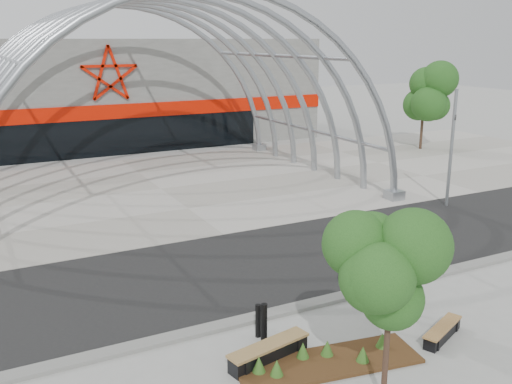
% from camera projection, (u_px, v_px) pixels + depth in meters
% --- Properties ---
extents(ground, '(140.00, 140.00, 0.00)m').
position_uv_depth(ground, '(314.00, 301.00, 17.96)').
color(ground, '#989892').
rests_on(ground, ground).
extents(road, '(140.00, 7.00, 0.02)m').
position_uv_depth(road, '(262.00, 263.00, 20.96)').
color(road, black).
rests_on(road, ground).
extents(forecourt, '(60.00, 17.00, 0.04)m').
position_uv_depth(forecourt, '(161.00, 189.00, 31.28)').
color(forecourt, '#9E998E').
rests_on(forecourt, ground).
extents(kerb, '(60.00, 0.50, 0.12)m').
position_uv_depth(kerb, '(318.00, 302.00, 17.73)').
color(kerb, slate).
rests_on(kerb, ground).
extents(arena_building, '(34.00, 15.24, 8.00)m').
position_uv_depth(arena_building, '(89.00, 90.00, 45.67)').
color(arena_building, slate).
rests_on(arena_building, ground).
extents(vault_canopy, '(20.80, 15.80, 20.36)m').
position_uv_depth(vault_canopy, '(161.00, 189.00, 31.28)').
color(vault_canopy, '#979CA2').
rests_on(vault_canopy, ground).
extents(planting_bed, '(4.92, 2.19, 0.50)m').
position_uv_depth(planting_bed, '(326.00, 360.00, 14.44)').
color(planting_bed, '#36220E').
rests_on(planting_bed, ground).
extents(signal_pole, '(0.25, 0.81, 5.72)m').
position_uv_depth(signal_pole, '(452.00, 146.00, 27.44)').
color(signal_pole, gray).
rests_on(signal_pole, ground).
extents(street_tree_0, '(1.83, 1.83, 4.18)m').
position_uv_depth(street_tree_0, '(391.00, 279.00, 12.24)').
color(street_tree_0, '#341F18').
rests_on(street_tree_0, ground).
extents(street_tree_1, '(1.34, 1.34, 3.18)m').
position_uv_depth(street_tree_1, '(386.00, 253.00, 15.69)').
color(street_tree_1, '#331D19').
rests_on(street_tree_1, ground).
extents(bench_0, '(2.41, 0.98, 0.49)m').
position_uv_depth(bench_0, '(269.00, 353.00, 14.54)').
color(bench_0, black).
rests_on(bench_0, ground).
extents(bench_1, '(1.83, 1.09, 0.38)m').
position_uv_depth(bench_1, '(442.00, 332.00, 15.65)').
color(bench_1, black).
rests_on(bench_1, ground).
extents(bollard_0, '(0.15, 0.15, 0.96)m').
position_uv_depth(bollard_0, '(258.00, 321.00, 15.68)').
color(bollard_0, black).
rests_on(bollard_0, ground).
extents(bollard_1, '(0.17, 0.17, 1.09)m').
position_uv_depth(bollard_1, '(264.00, 322.00, 15.46)').
color(bollard_1, black).
rests_on(bollard_1, ground).
extents(bollard_2, '(0.15, 0.15, 0.94)m').
position_uv_depth(bollard_2, '(397.00, 296.00, 17.24)').
color(bollard_2, black).
rests_on(bollard_2, ground).
extents(bollard_3, '(0.16, 0.16, 0.99)m').
position_uv_depth(bollard_3, '(404.00, 303.00, 16.71)').
color(bollard_3, black).
rests_on(bollard_3, ground).
extents(bollard_4, '(0.15, 0.15, 0.95)m').
position_uv_depth(bollard_4, '(379.00, 281.00, 18.28)').
color(bollard_4, black).
rests_on(bollard_4, ground).
extents(bg_tree_1, '(2.70, 2.70, 5.91)m').
position_uv_depth(bg_tree_1, '(424.00, 92.00, 41.57)').
color(bg_tree_1, '#312016').
rests_on(bg_tree_1, ground).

